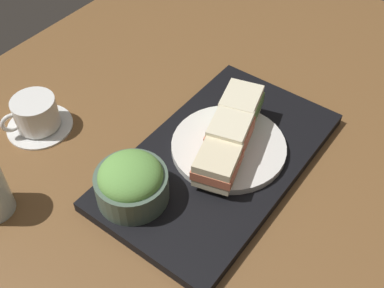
{
  "coord_description": "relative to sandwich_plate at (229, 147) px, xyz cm",
  "views": [
    {
      "loc": [
        -48.63,
        -36.89,
        64.26
      ],
      "look_at": [
        -4.3,
        -3.82,
        5.0
      ],
      "focal_mm": 44.21,
      "sensor_mm": 36.0,
      "label": 1
    }
  ],
  "objects": [
    {
      "name": "sandwich_far",
      "position": [
        6.76,
        2.14,
        3.51
      ],
      "size": [
        9.74,
        8.73,
        5.7
      ],
      "color": "#EFE5C1",
      "rests_on": "sandwich_plate"
    },
    {
      "name": "sandwich_middle",
      "position": [
        0.0,
        0.0,
        3.46
      ],
      "size": [
        9.79,
        8.77,
        5.6
      ],
      "color": "#EFE5C1",
      "rests_on": "sandwich_plate"
    },
    {
      "name": "sandwich_near",
      "position": [
        -6.76,
        -2.14,
        3.1
      ],
      "size": [
        9.46,
        8.69,
        4.88
      ],
      "color": "beige",
      "rests_on": "sandwich_plate"
    },
    {
      "name": "ground_plane",
      "position": [
        -0.69,
        8.19,
        -4.27
      ],
      "size": [
        140.0,
        100.0,
        3.0
      ],
      "primitive_type": "cube",
      "color": "brown"
    },
    {
      "name": "coffee_cup",
      "position": [
        -15.23,
        33.33,
        0.34
      ],
      "size": [
        12.79,
        12.5,
        6.7
      ],
      "color": "white",
      "rests_on": "ground_plane"
    },
    {
      "name": "serving_tray",
      "position": [
        -2.19,
        0.46,
        -1.71
      ],
      "size": [
        45.19,
        26.15,
        2.11
      ],
      "primitive_type": "cube",
      "color": "black",
      "rests_on": "ground_plane"
    },
    {
      "name": "salad_bowl",
      "position": [
        -17.91,
        6.66,
        3.12
      ],
      "size": [
        11.75,
        11.75,
        8.02
      ],
      "color": "#4C6051",
      "rests_on": "serving_tray"
    },
    {
      "name": "sandwich_plate",
      "position": [
        0.0,
        0.0,
        0.0
      ],
      "size": [
        20.35,
        20.35,
        1.32
      ],
      "primitive_type": "cylinder",
      "color": "silver",
      "rests_on": "serving_tray"
    }
  ]
}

